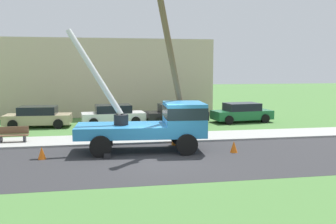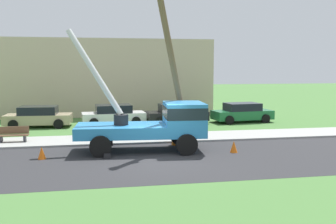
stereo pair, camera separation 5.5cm
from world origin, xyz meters
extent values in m
plane|color=#477538|center=(0.00, 12.00, 0.00)|extent=(120.00, 120.00, 0.00)
cube|color=#2B2B2D|center=(0.00, 0.00, 0.00)|extent=(80.00, 7.31, 0.01)
cube|color=#9E9E99|center=(0.00, 5.08, 0.05)|extent=(80.00, 2.85, 0.10)
cube|color=#2D84C6|center=(-1.59, 2.13, 1.02)|extent=(4.47, 2.72, 0.55)
cube|color=#2D84C6|center=(1.50, 1.89, 1.55)|extent=(2.08, 2.54, 1.60)
cube|color=#19232D|center=(1.50, 1.89, 1.90)|extent=(2.10, 2.56, 0.56)
cylinder|color=black|center=(-1.57, 2.13, 1.55)|extent=(0.70, 0.70, 0.50)
cylinder|color=silver|center=(-2.79, 2.87, 3.85)|extent=(2.79, 1.85, 4.26)
cube|color=black|center=(-2.30, 0.73, 0.10)|extent=(0.32, 0.32, 0.20)
cube|color=black|center=(-2.08, 3.62, 0.10)|extent=(0.32, 0.32, 0.20)
cylinder|color=black|center=(1.37, 0.70, 0.50)|extent=(1.00, 0.30, 1.00)
cylinder|color=black|center=(1.55, 3.09, 0.50)|extent=(1.00, 0.30, 1.00)
cylinder|color=black|center=(-2.59, 1.00, 0.50)|extent=(1.00, 0.30, 1.00)
cylinder|color=black|center=(-2.41, 3.39, 0.50)|extent=(1.00, 0.30, 1.00)
cylinder|color=brown|center=(1.17, 3.22, 4.31)|extent=(2.46, 2.02, 8.72)
cone|color=orange|center=(3.72, 0.84, 0.28)|extent=(0.36, 0.36, 0.56)
cone|color=orange|center=(-5.17, 1.12, 0.28)|extent=(0.36, 0.36, 0.56)
cone|color=orange|center=(1.27, 3.12, 0.28)|extent=(0.36, 0.36, 0.56)
cube|color=tan|center=(-6.64, 10.88, 0.55)|extent=(4.49, 2.03, 0.65)
cube|color=black|center=(-6.64, 10.88, 1.15)|extent=(2.55, 1.79, 0.55)
cylinder|color=black|center=(-5.24, 9.90, 0.32)|extent=(0.64, 0.22, 0.64)
cylinder|color=black|center=(-5.15, 11.70, 0.32)|extent=(0.64, 0.22, 0.64)
cylinder|color=black|center=(-8.14, 10.06, 0.32)|extent=(0.64, 0.22, 0.64)
cylinder|color=black|center=(-8.05, 11.86, 0.32)|extent=(0.64, 0.22, 0.64)
cube|color=silver|center=(-1.54, 11.01, 0.55)|extent=(4.53, 2.14, 0.65)
cube|color=black|center=(-1.54, 11.01, 1.15)|extent=(2.58, 1.84, 0.55)
cylinder|color=black|center=(-0.02, 10.23, 0.32)|extent=(0.64, 0.22, 0.64)
cylinder|color=black|center=(-0.16, 12.02, 0.32)|extent=(0.64, 0.22, 0.64)
cylinder|color=black|center=(-2.92, 10.00, 0.32)|extent=(0.64, 0.22, 0.64)
cylinder|color=black|center=(-3.06, 11.80, 0.32)|extent=(0.64, 0.22, 0.64)
cube|color=black|center=(3.01, 10.83, 0.55)|extent=(4.52, 2.12, 0.65)
cube|color=black|center=(3.01, 10.83, 1.15)|extent=(2.58, 1.83, 0.55)
cylinder|color=black|center=(4.53, 10.04, 0.32)|extent=(0.64, 0.22, 0.64)
cylinder|color=black|center=(4.39, 11.83, 0.32)|extent=(0.64, 0.22, 0.64)
cylinder|color=black|center=(1.63, 9.82, 0.32)|extent=(0.64, 0.22, 0.64)
cylinder|color=black|center=(1.50, 11.62, 0.32)|extent=(0.64, 0.22, 0.64)
cube|color=#1E6638|center=(7.95, 10.63, 0.55)|extent=(4.56, 2.23, 0.65)
cube|color=black|center=(7.95, 10.63, 1.15)|extent=(2.62, 1.89, 0.55)
cylinder|color=black|center=(9.48, 9.88, 0.32)|extent=(0.64, 0.22, 0.64)
cylinder|color=black|center=(9.31, 11.67, 0.32)|extent=(0.64, 0.22, 0.64)
cylinder|color=black|center=(6.59, 9.59, 0.32)|extent=(0.64, 0.22, 0.64)
cylinder|color=black|center=(6.42, 11.38, 0.32)|extent=(0.64, 0.22, 0.64)
cube|color=brown|center=(-7.16, 5.08, 0.45)|extent=(1.60, 0.44, 0.06)
cube|color=brown|center=(-7.16, 5.28, 0.70)|extent=(1.60, 0.06, 0.40)
cube|color=#333338|center=(-7.76, 5.08, 0.23)|extent=(0.10, 0.40, 0.45)
cube|color=#333338|center=(-6.56, 5.08, 0.23)|extent=(0.10, 0.40, 0.45)
cube|color=#C6B293|center=(-1.86, 18.31, 3.20)|extent=(18.00, 6.00, 6.40)
camera|label=1|loc=(-2.79, -16.57, 4.09)|focal=41.52mm
camera|label=2|loc=(-2.74, -16.58, 4.09)|focal=41.52mm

